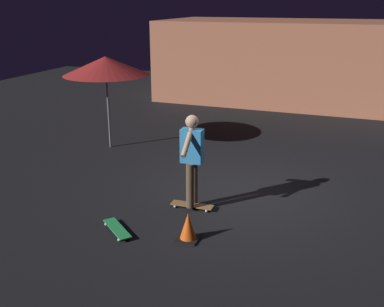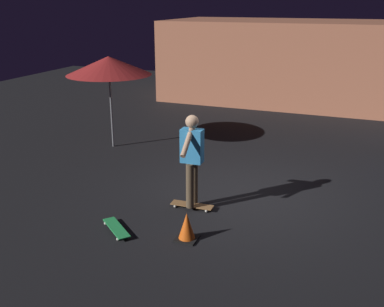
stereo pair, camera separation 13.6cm
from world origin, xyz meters
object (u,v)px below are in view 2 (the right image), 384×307
Objects in this scene: skater at (192,154)px; skateboard_spare at (116,228)px; skateboard_ridden at (192,205)px; traffic_cone at (187,227)px; patio_umbrella at (109,66)px.

skateboard_spare is at bearing -123.26° from skater.
skateboard_ridden is 1.71× the size of traffic_cone.
skater is at bearing 56.74° from skateboard_spare.
traffic_cone is (0.34, -1.09, -0.83)m from skater.
traffic_cone is at bearing -46.28° from patio_umbrella.
traffic_cone is (0.34, -1.09, 0.16)m from skateboard_ridden.
skater reaches higher than skateboard_ridden.
traffic_cone is (1.17, 0.18, 0.16)m from skateboard_spare.
skateboard_spare is 1.59× the size of traffic_cone.
skateboard_ridden is 1.51m from skateboard_spare.
skateboard_spare is at bearing -171.46° from traffic_cone.
skater reaches higher than skateboard_spare.
skateboard_ridden is at bearing -39.37° from patio_umbrella.
traffic_cone is at bearing -72.53° from skateboard_ridden.
patio_umbrella is 1.38× the size of skater.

